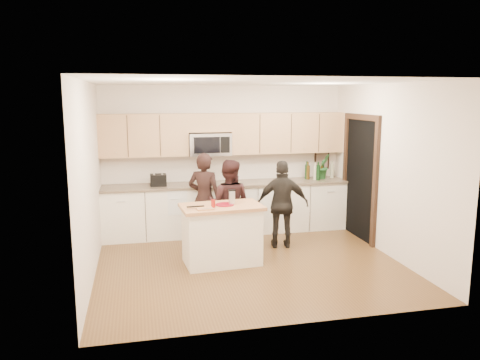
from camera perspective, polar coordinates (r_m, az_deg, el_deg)
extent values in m
plane|color=brown|center=(7.22, 1.11, -10.09)|extent=(4.50, 4.50, 0.00)
cube|color=beige|center=(8.81, -1.92, 2.64)|extent=(4.50, 0.02, 2.70)
cube|color=beige|center=(4.99, 6.58, -3.18)|extent=(4.50, 0.02, 2.70)
cube|color=beige|center=(6.72, -17.85, -0.18)|extent=(0.02, 4.00, 2.70)
cube|color=beige|center=(7.71, 17.62, 1.11)|extent=(0.02, 4.00, 2.70)
cube|color=white|center=(6.78, 1.19, 11.86)|extent=(4.50, 4.00, 0.02)
cube|color=white|center=(8.67, -1.51, -3.53)|extent=(4.50, 0.62, 0.90)
cube|color=#72634C|center=(8.57, -1.51, -0.48)|extent=(4.50, 0.66, 0.04)
cube|color=tan|center=(8.45, -11.65, 5.36)|extent=(1.55, 0.33, 0.75)
cube|color=tan|center=(8.89, 5.70, 5.74)|extent=(2.17, 0.33, 0.75)
cube|color=tan|center=(8.53, -3.80, 7.00)|extent=(0.78, 0.33, 0.33)
cube|color=silver|center=(8.53, -3.74, 4.41)|extent=(0.76, 0.40, 0.40)
cube|color=black|center=(8.31, -4.07, 4.26)|extent=(0.47, 0.01, 0.29)
cube|color=black|center=(8.37, -1.82, 4.32)|extent=(0.17, 0.01, 0.29)
cube|color=black|center=(8.54, 14.44, 0.05)|extent=(0.02, 1.05, 2.10)
cube|color=black|center=(8.03, 16.17, -0.65)|extent=(0.06, 0.10, 2.10)
cube|color=black|center=(9.04, 12.70, 0.66)|extent=(0.06, 0.10, 2.10)
cube|color=black|center=(8.41, 14.66, 7.44)|extent=(0.06, 1.25, 0.10)
cube|color=black|center=(9.36, 9.93, 2.50)|extent=(0.30, 0.03, 0.38)
cube|color=tan|center=(9.34, 9.97, 2.49)|extent=(0.24, 0.00, 0.32)
cube|color=white|center=(8.19, -7.64, -2.64)|extent=(0.34, 0.01, 0.48)
cube|color=white|center=(8.43, -7.85, -0.65)|extent=(0.34, 0.60, 0.01)
cube|color=white|center=(7.10, -2.24, -6.83)|extent=(1.15, 0.73, 0.85)
cube|color=#A97846|center=(6.98, -2.27, -3.30)|extent=(1.25, 0.79, 0.05)
cylinder|color=maroon|center=(6.99, -1.87, -3.01)|extent=(0.28, 0.28, 0.02)
cube|color=silver|center=(6.99, -0.99, -2.11)|extent=(0.08, 0.06, 0.19)
cube|color=black|center=(6.97, -1.00, -1.26)|extent=(0.10, 0.06, 0.02)
cylinder|color=maroon|center=(6.84, -3.29, -2.88)|extent=(0.06, 0.06, 0.11)
cube|color=#A97846|center=(6.72, -4.30, -3.53)|extent=(0.25, 0.18, 0.02)
cube|color=black|center=(6.80, -5.46, -3.23)|extent=(0.26, 0.05, 0.02)
cube|color=silver|center=(6.69, -3.82, -3.48)|extent=(0.18, 0.03, 0.01)
cube|color=black|center=(8.39, -9.93, 0.00)|extent=(0.28, 0.24, 0.21)
cube|color=silver|center=(8.37, -10.43, 0.69)|extent=(0.03, 0.17, 0.00)
cube|color=silver|center=(8.38, -9.47, 0.72)|extent=(0.03, 0.17, 0.00)
cylinder|color=black|center=(9.01, 8.15, 1.18)|extent=(0.07, 0.07, 0.34)
cylinder|color=#3D2A0B|center=(9.01, 8.28, 1.13)|extent=(0.07, 0.07, 0.33)
cylinder|color=#ACAB87|center=(8.97, 9.14, 1.08)|extent=(0.07, 0.07, 0.33)
cylinder|color=black|center=(9.16, 10.00, 1.26)|extent=(0.07, 0.07, 0.34)
cylinder|color=#3D2A0B|center=(9.11, 9.87, 1.10)|extent=(0.06, 0.06, 0.31)
cylinder|color=#ACAB87|center=(9.27, 11.15, 1.26)|extent=(0.08, 0.08, 0.32)
cylinder|color=black|center=(8.92, 9.50, 1.07)|extent=(0.07, 0.07, 0.35)
imported|color=#29682F|center=(9.10, 10.11, 1.66)|extent=(0.32, 0.28, 0.48)
imported|color=black|center=(7.98, -4.35, -2.28)|extent=(0.68, 0.60, 1.57)
imported|color=black|center=(7.71, -1.37, -3.00)|extent=(0.88, 0.80, 1.49)
imported|color=black|center=(7.80, 5.22, -2.97)|extent=(0.92, 0.54, 1.47)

